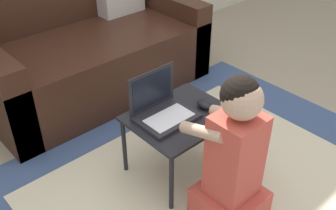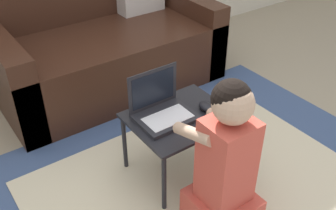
{
  "view_description": "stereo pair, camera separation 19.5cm",
  "coord_description": "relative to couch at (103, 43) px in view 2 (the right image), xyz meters",
  "views": [
    {
      "loc": [
        -1.09,
        -1.19,
        1.57
      ],
      "look_at": [
        0.04,
        0.06,
        0.44
      ],
      "focal_mm": 42.0,
      "sensor_mm": 36.0,
      "label": 1
    },
    {
      "loc": [
        -0.94,
        -1.31,
        1.57
      ],
      "look_at": [
        0.04,
        0.06,
        0.44
      ],
      "focal_mm": 42.0,
      "sensor_mm": 36.0,
      "label": 2
    }
  ],
  "objects": [
    {
      "name": "ground_plane",
      "position": [
        -0.23,
        -1.16,
        -0.32
      ],
      "size": [
        16.0,
        16.0,
        0.0
      ],
      "primitive_type": "plane",
      "color": "gray"
    },
    {
      "name": "area_rug",
      "position": [
        -0.14,
        -1.35,
        -0.31
      ],
      "size": [
        2.37,
        1.84,
        0.01
      ],
      "color": "#3D517A",
      "rests_on": "ground_plane"
    },
    {
      "name": "couch",
      "position": [
        0.0,
        0.0,
        0.0
      ],
      "size": [
        1.61,
        0.88,
        0.95
      ],
      "color": "#381E14",
      "rests_on": "ground_plane"
    },
    {
      "name": "laptop_desk",
      "position": [
        -0.14,
        -1.14,
        0.01
      ],
      "size": [
        0.53,
        0.43,
        0.38
      ],
      "color": "black",
      "rests_on": "ground_plane"
    },
    {
      "name": "laptop",
      "position": [
        -0.22,
        -1.09,
        0.1
      ],
      "size": [
        0.3,
        0.23,
        0.24
      ],
      "color": "#232328",
      "rests_on": "laptop_desk"
    },
    {
      "name": "computer_mouse",
      "position": [
        0.01,
        -1.18,
        0.08
      ],
      "size": [
        0.07,
        0.1,
        0.04
      ],
      "color": "black",
      "rests_on": "laptop_desk"
    },
    {
      "name": "person_seated",
      "position": [
        -0.19,
        -1.55,
        0.05
      ],
      "size": [
        0.29,
        0.39,
        0.8
      ],
      "color": "#CC4C3D",
      "rests_on": "ground_plane"
    }
  ]
}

